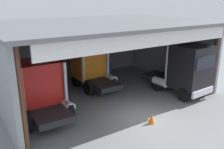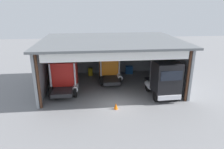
% 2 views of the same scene
% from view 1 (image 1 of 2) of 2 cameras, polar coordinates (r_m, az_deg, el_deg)
% --- Properties ---
extents(ground_plane, '(80.00, 80.00, 0.00)m').
position_cam_1_polar(ground_plane, '(14.32, 7.68, -10.17)').
color(ground_plane, slate).
rests_on(ground_plane, ground).
extents(workshop_shed, '(14.35, 10.70, 5.24)m').
position_cam_1_polar(workshop_shed, '(17.62, -4.12, 7.73)').
color(workshop_shed, gray).
rests_on(workshop_shed, ground).
extents(truck_red_center_left_bay, '(2.76, 4.21, 3.35)m').
position_cam_1_polar(truck_red_center_left_bay, '(14.29, -16.74, -3.13)').
color(truck_red_center_left_bay, red).
rests_on(truck_red_center_left_bay, ground).
extents(truck_orange_center_bay, '(2.51, 4.56, 3.73)m').
position_cam_1_polar(truck_orange_center_bay, '(18.67, -5.11, 2.76)').
color(truck_orange_center_bay, orange).
rests_on(truck_orange_center_bay, ground).
extents(truck_black_right_bay, '(2.60, 5.24, 3.69)m').
position_cam_1_polar(truck_black_right_bay, '(17.63, 17.34, 1.07)').
color(truck_black_right_bay, black).
rests_on(truck_black_right_bay, ground).
extents(oil_drum, '(0.58, 0.58, 0.93)m').
position_cam_1_polar(oil_drum, '(19.97, -13.57, -1.01)').
color(oil_drum, gold).
rests_on(oil_drum, ground).
extents(tool_cart, '(0.90, 0.60, 1.00)m').
position_cam_1_polar(tool_cart, '(22.31, -1.50, 1.48)').
color(tool_cart, '#1E59A5').
rests_on(tool_cart, ground).
extents(traffic_cone, '(0.36, 0.36, 0.56)m').
position_cam_1_polar(traffic_cone, '(13.64, 9.50, -10.41)').
color(traffic_cone, orange).
rests_on(traffic_cone, ground).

